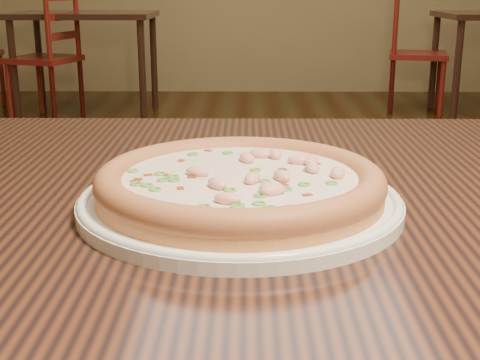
{
  "coord_description": "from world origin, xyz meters",
  "views": [
    {
      "loc": [
        -0.2,
        -1.56,
        0.96
      ],
      "look_at": [
        -0.21,
        -0.95,
        0.78
      ],
      "focal_mm": 50.0,
      "sensor_mm": 36.0,
      "label": 1
    }
  ],
  "objects_px": {
    "pizza": "(240,183)",
    "bg_table_left": "(85,26)",
    "hero_table": "(351,281)",
    "plate": "(240,201)",
    "chair_c": "(410,54)",
    "chair_b": "(50,58)"
  },
  "relations": [
    {
      "from": "pizza",
      "to": "hero_table",
      "type": "bearing_deg",
      "value": 22.69
    },
    {
      "from": "hero_table",
      "to": "chair_c",
      "type": "relative_size",
      "value": 1.26
    },
    {
      "from": "chair_b",
      "to": "pizza",
      "type": "bearing_deg",
      "value": -71.39
    },
    {
      "from": "hero_table",
      "to": "chair_b",
      "type": "height_order",
      "value": "chair_b"
    },
    {
      "from": "plate",
      "to": "chair_c",
      "type": "xyz_separation_m",
      "value": [
        1.23,
        4.51,
        -0.32
      ]
    },
    {
      "from": "pizza",
      "to": "bg_table_left",
      "type": "distance_m",
      "value": 4.52
    },
    {
      "from": "plate",
      "to": "chair_b",
      "type": "distance_m",
      "value": 4.4
    },
    {
      "from": "pizza",
      "to": "chair_b",
      "type": "height_order",
      "value": "chair_b"
    },
    {
      "from": "plate",
      "to": "pizza",
      "type": "distance_m",
      "value": 0.02
    },
    {
      "from": "pizza",
      "to": "bg_table_left",
      "type": "bearing_deg",
      "value": 105.19
    },
    {
      "from": "bg_table_left",
      "to": "chair_b",
      "type": "relative_size",
      "value": 1.05
    },
    {
      "from": "bg_table_left",
      "to": "chair_c",
      "type": "distance_m",
      "value": 2.43
    },
    {
      "from": "hero_table",
      "to": "plate",
      "type": "xyz_separation_m",
      "value": [
        -0.12,
        -0.05,
        0.11
      ]
    },
    {
      "from": "hero_table",
      "to": "plate",
      "type": "height_order",
      "value": "plate"
    },
    {
      "from": "chair_b",
      "to": "chair_c",
      "type": "distance_m",
      "value": 2.66
    },
    {
      "from": "plate",
      "to": "bg_table_left",
      "type": "xyz_separation_m",
      "value": [
        -1.18,
        4.36,
        -0.1
      ]
    },
    {
      "from": "pizza",
      "to": "chair_b",
      "type": "bearing_deg",
      "value": 108.61
    },
    {
      "from": "hero_table",
      "to": "plate",
      "type": "relative_size",
      "value": 3.84
    },
    {
      "from": "plate",
      "to": "pizza",
      "type": "xyz_separation_m",
      "value": [
        0.0,
        -0.0,
        0.02
      ]
    },
    {
      "from": "plate",
      "to": "chair_c",
      "type": "relative_size",
      "value": 0.33
    },
    {
      "from": "chair_c",
      "to": "plate",
      "type": "bearing_deg",
      "value": -105.31
    },
    {
      "from": "hero_table",
      "to": "chair_b",
      "type": "xyz_separation_m",
      "value": [
        -1.52,
        4.11,
        -0.21
      ]
    }
  ]
}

